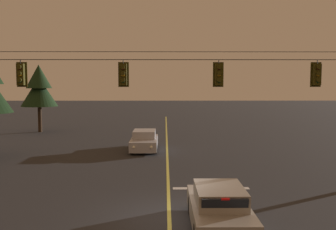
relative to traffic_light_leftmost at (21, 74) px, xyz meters
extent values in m
plane|color=#28282B|center=(6.61, -4.37, -5.06)|extent=(180.00, 180.00, 0.00)
cube|color=#D1C64C|center=(6.61, 6.02, -5.06)|extent=(0.14, 60.00, 0.01)
cube|color=silver|center=(8.51, -0.58, -5.06)|extent=(3.40, 0.36, 0.01)
cylinder|color=black|center=(6.61, 0.02, 0.65)|extent=(19.15, 0.03, 0.03)
cylinder|color=black|center=(6.61, 0.02, 1.00)|extent=(19.15, 0.02, 0.02)
cylinder|color=black|center=(0.00, 0.02, 0.56)|extent=(0.04, 0.04, 0.18)
cube|color=#332D0A|center=(0.00, 0.02, -0.01)|extent=(0.32, 0.26, 0.96)
cube|color=#332D0A|center=(0.00, 0.16, -0.01)|extent=(0.48, 0.03, 1.12)
sphere|color=#380A0A|center=(0.00, -0.14, 0.28)|extent=(0.17, 0.17, 0.17)
cylinder|color=#332D0A|center=(0.00, -0.18, 0.33)|extent=(0.20, 0.10, 0.20)
sphere|color=orange|center=(0.00, -0.14, -0.01)|extent=(0.17, 0.17, 0.17)
cylinder|color=#332D0A|center=(0.00, -0.18, 0.04)|extent=(0.20, 0.10, 0.20)
sphere|color=black|center=(0.00, -0.14, -0.29)|extent=(0.17, 0.17, 0.17)
cylinder|color=#332D0A|center=(0.00, -0.18, -0.25)|extent=(0.20, 0.10, 0.20)
cylinder|color=black|center=(4.59, 0.02, 0.56)|extent=(0.04, 0.04, 0.18)
cube|color=#332D0A|center=(4.59, 0.02, -0.01)|extent=(0.32, 0.26, 0.96)
cube|color=#332D0A|center=(4.59, 0.16, -0.01)|extent=(0.48, 0.03, 1.12)
sphere|color=#380A0A|center=(4.59, -0.14, 0.28)|extent=(0.17, 0.17, 0.17)
cylinder|color=#332D0A|center=(4.59, -0.18, 0.33)|extent=(0.20, 0.10, 0.20)
sphere|color=orange|center=(4.59, -0.14, -0.01)|extent=(0.17, 0.17, 0.17)
cylinder|color=#332D0A|center=(4.59, -0.18, 0.04)|extent=(0.20, 0.10, 0.20)
sphere|color=black|center=(4.59, -0.14, -0.29)|extent=(0.17, 0.17, 0.17)
cylinder|color=#332D0A|center=(4.59, -0.18, -0.25)|extent=(0.20, 0.10, 0.20)
cylinder|color=black|center=(8.88, 0.02, 0.56)|extent=(0.04, 0.04, 0.18)
cube|color=#332D0A|center=(8.88, 0.02, -0.01)|extent=(0.32, 0.26, 0.96)
cube|color=#332D0A|center=(8.88, 0.16, -0.01)|extent=(0.48, 0.03, 1.12)
sphere|color=#380A0A|center=(8.88, -0.14, 0.28)|extent=(0.17, 0.17, 0.17)
cylinder|color=#332D0A|center=(8.88, -0.18, 0.33)|extent=(0.20, 0.10, 0.20)
sphere|color=orange|center=(8.88, -0.14, -0.01)|extent=(0.17, 0.17, 0.17)
cylinder|color=#332D0A|center=(8.88, -0.18, 0.04)|extent=(0.20, 0.10, 0.20)
sphere|color=black|center=(8.88, -0.14, -0.29)|extent=(0.17, 0.17, 0.17)
cylinder|color=#332D0A|center=(8.88, -0.18, -0.25)|extent=(0.20, 0.10, 0.20)
cylinder|color=black|center=(13.31, 0.02, 0.56)|extent=(0.04, 0.04, 0.18)
cube|color=#332D0A|center=(13.31, 0.02, -0.01)|extent=(0.32, 0.26, 0.96)
cube|color=#332D0A|center=(13.31, 0.16, -0.01)|extent=(0.48, 0.03, 1.12)
sphere|color=#380A0A|center=(13.31, -0.14, 0.28)|extent=(0.17, 0.17, 0.17)
cylinder|color=#332D0A|center=(13.31, -0.18, 0.33)|extent=(0.20, 0.10, 0.20)
sphere|color=orange|center=(13.31, -0.14, -0.01)|extent=(0.17, 0.17, 0.17)
cylinder|color=#332D0A|center=(13.31, -0.18, 0.04)|extent=(0.20, 0.10, 0.20)
sphere|color=black|center=(13.31, -0.14, -0.29)|extent=(0.17, 0.17, 0.17)
cylinder|color=#332D0A|center=(13.31, -0.18, -0.25)|extent=(0.20, 0.10, 0.20)
cube|color=gray|center=(8.20, -5.27, -4.55)|extent=(1.80, 4.30, 0.68)
cube|color=gray|center=(8.20, -5.39, -3.94)|extent=(1.51, 2.15, 0.54)
cube|color=black|center=(8.20, -4.46, -3.94)|extent=(1.40, 0.21, 0.48)
cube|color=black|center=(8.20, -6.46, -3.94)|extent=(1.37, 0.18, 0.46)
cylinder|color=black|center=(7.40, -3.94, -4.74)|extent=(0.22, 0.64, 0.64)
cylinder|color=black|center=(8.99, -3.94, -4.74)|extent=(0.22, 0.64, 0.64)
cube|color=red|center=(8.20, -6.56, -3.71)|extent=(0.24, 0.04, 0.06)
cube|color=#A5A5AD|center=(5.02, 9.22, -4.55)|extent=(1.80, 4.30, 0.68)
cube|color=#A5A5AD|center=(5.02, 9.34, -3.94)|extent=(1.51, 2.15, 0.54)
cube|color=black|center=(5.02, 8.40, -3.94)|extent=(1.40, 0.21, 0.48)
cube|color=black|center=(5.02, 10.40, -3.94)|extent=(1.37, 0.18, 0.46)
cylinder|color=black|center=(5.81, 7.88, -4.74)|extent=(0.22, 0.64, 0.64)
cylinder|color=black|center=(4.23, 7.88, -4.74)|extent=(0.22, 0.64, 0.64)
cylinder|color=black|center=(5.81, 10.55, -4.74)|extent=(0.22, 0.64, 0.64)
cylinder|color=black|center=(4.23, 10.55, -4.74)|extent=(0.22, 0.64, 0.64)
sphere|color=white|center=(5.58, 7.05, -4.49)|extent=(0.20, 0.20, 0.20)
sphere|color=white|center=(4.46, 7.05, -4.49)|extent=(0.20, 0.20, 0.20)
cylinder|color=#332316|center=(-5.52, 19.40, -3.70)|extent=(0.36, 0.36, 2.72)
cone|color=black|center=(-5.52, 19.40, -1.22)|extent=(3.44, 3.44, 2.75)
cone|color=black|center=(-5.52, 19.40, 0.24)|extent=(2.41, 2.41, 2.24)
camera|label=1|loc=(6.46, -17.35, -0.39)|focal=41.17mm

